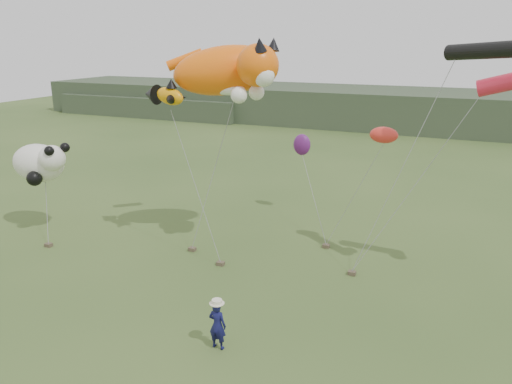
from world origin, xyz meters
TOP-DOWN VIEW (x-y plane):
  - ground at (0.00, 0.00)m, footprint 120.00×120.00m
  - headland at (-3.11, 44.69)m, footprint 90.00×13.00m
  - festival_attendant at (1.27, -1.02)m, footprint 0.60×0.40m
  - sandbag_anchors at (-1.68, 5.32)m, footprint 14.23×5.36m
  - cat_kite at (-1.79, 6.59)m, footprint 6.19×4.15m
  - fish_kite at (-4.67, 5.51)m, footprint 2.36×1.56m
  - panda_kite at (-11.61, 4.75)m, footprint 3.36×2.18m
  - misc_kites at (1.82, 10.45)m, footprint 6.04×4.76m

SIDE VIEW (x-z plane):
  - ground at x=0.00m, z-range 0.00..0.00m
  - sandbag_anchors at x=-1.68m, z-range 0.00..0.16m
  - festival_attendant at x=1.27m, z-range 0.00..1.62m
  - headland at x=-3.11m, z-range -0.08..3.92m
  - panda_kite at x=-11.61m, z-range 2.50..4.59m
  - misc_kites at x=1.82m, z-range 3.41..5.93m
  - fish_kite at x=-4.67m, z-range 6.49..7.71m
  - cat_kite at x=-1.79m, z-range 6.79..9.54m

